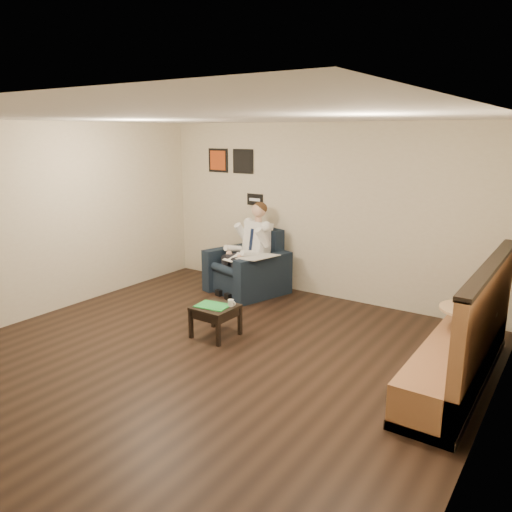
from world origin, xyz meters
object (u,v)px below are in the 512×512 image
Objects in this scene: coffee_mug at (231,303)px; cafe_table at (464,340)px; seated_man at (240,252)px; smartphone at (225,303)px; armchair at (247,262)px; banquette at (460,323)px; green_folder at (213,306)px; side_table at (216,321)px.

cafe_table is (2.77, 0.69, -0.09)m from coffee_mug.
seated_man is 10.98× the size of smartphone.
armchair is 12.20× the size of coffee_mug.
armchair is 3.91m from banquette.
armchair is at bearing 90.00° from seated_man.
seated_man reaches higher than coffee_mug.
banquette is (2.96, 0.50, 0.25)m from green_folder.
smartphone is at bearing -167.32° from cafe_table.
side_table is at bearing -47.79° from seated_man.
coffee_mug is (0.17, 0.11, 0.26)m from side_table.
green_folder is 0.56× the size of cafe_table.
banquette is at bearing 7.70° from coffee_mug.
armchair is 2.11× the size of side_table.
banquette reaches higher than side_table.
coffee_mug is 0.12× the size of cafe_table.
green_folder is at bearing -170.37° from banquette.
coffee_mug is 2.85m from cafe_table.
green_folder is at bearing -147.07° from coffee_mug.
green_folder is at bearing -164.58° from cafe_table.
green_folder is 0.24m from coffee_mug.
armchair is at bearing 118.77° from coffee_mug.
seated_man is 3.84m from cafe_table.
coffee_mug is at bearing -172.30° from banquette.
banquette is at bearing -91.81° from cafe_table.
smartphone is 0.18× the size of cafe_table.
green_folder reaches higher than side_table.
green_folder is at bearing -51.51° from armchair.
seated_man is at bearing 167.07° from cafe_table.
green_folder reaches higher than smartphone.
armchair is 3.82m from cafe_table.
smartphone is 2.91m from banquette.
coffee_mug is at bearing -44.52° from armchair.
coffee_mug is at bearing -166.01° from cafe_table.
armchair is at bearing 160.48° from banquette.
side_table is 0.69× the size of cafe_table.
smartphone is at bearing -173.39° from banquette.
seated_man is (-0.04, -0.13, 0.20)m from armchair.
armchair is 1.95m from green_folder.
banquette is at bearing 9.38° from side_table.
armchair is at bearing 165.01° from cafe_table.
side_table is 0.27m from smartphone.
banquette reaches higher than coffee_mug.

